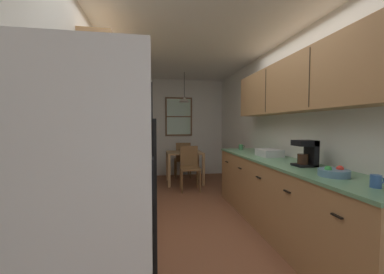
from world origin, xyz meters
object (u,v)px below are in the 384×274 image
Objects in this scene: dining_chair_near at (190,166)px; table_serving_bowl at (184,150)px; dish_rack at (269,153)px; fruit_bowl at (334,172)px; refrigerator at (94,202)px; coffee_maker at (307,153)px; stove_range at (109,221)px; dining_chair_far at (183,158)px; trash_bin at (147,176)px; mug_by_coffeemaker at (376,181)px; microwave_over_range at (93,87)px; mug_spare at (241,147)px; dining_table at (184,158)px; storage_canister at (114,158)px.

table_serving_bowl is (-0.03, 0.65, 0.25)m from dining_chair_near.
dish_rack reaches higher than dining_chair_near.
refrigerator is at bearing -171.34° from fruit_bowl.
refrigerator is 1.92m from fruit_bowl.
coffee_maker is at bearing -73.98° from table_serving_bowl.
stove_range is 2.12m from coffee_maker.
fruit_bowl is 0.74× the size of dish_rack.
dining_chair_far is at bearing 107.15° from dish_rack.
dining_chair_near is 1.29× the size of trash_bin.
coffee_maker reaches higher than mug_by_coffeemaker.
mug_by_coffeemaker is (-0.08, -0.87, -0.10)m from coffee_maker.
microwave_over_range is 5.28× the size of mug_spare.
table_serving_bowl is (-0.03, -0.46, 0.25)m from dining_chair_far.
refrigerator is at bearing -108.70° from dining_chair_near.
stove_range is 3.24× the size of dish_rack.
dining_table is at bearing -90.65° from table_serving_bowl.
dining_chair_near is at bearing 61.58° from storage_canister.
dining_chair_far is 0.53m from table_serving_bowl.
coffee_maker is 1.77m from mug_spare.
mug_spare is at bearing -56.79° from dining_table.
stove_range is 1.21m from microwave_over_range.
stove_range is 1.84× the size of microwave_over_range.
dining_chair_far is 7.96× the size of mug_spare.
dining_table is 2.38× the size of dish_rack.
dining_table is 4.05m from mug_by_coffeemaker.
dining_chair_far is 3.21× the size of coffee_maker.
mug_by_coffeemaker is at bearing -21.04° from microwave_over_range.
mug_by_coffeemaker is 0.38m from fruit_bowl.
fruit_bowl is (-0.04, -2.26, -0.01)m from mug_spare.
coffee_maker is at bearing 2.00° from microwave_over_range.
table_serving_bowl is at bearing -93.81° from dining_chair_far.
storage_canister is at bearing 90.74° from stove_range.
refrigerator is 15.47× the size of mug_spare.
dining_chair_near reaches higher than table_serving_bowl.
microwave_over_range is 4.10m from dining_chair_far.
microwave_over_range is 2.43m from dish_rack.
storage_canister is 2.44m from mug_spare.
microwave_over_range is 3.12m from dining_chair_near.
coffee_maker is at bearing 21.44° from refrigerator.
refrigerator is at bearing -141.24° from dish_rack.
microwave_over_range is 2.34m from mug_by_coffeemaker.
dish_rack is at bearing -72.85° from dining_chair_far.
dining_chair_far is at bearing 86.19° from table_serving_bowl.
microwave_over_range reaches higher than table_serving_bowl.
table_serving_bowl reaches higher than trash_bin.
refrigerator is 0.82m from stove_range.
refrigerator is 6.24× the size of coffee_maker.
storage_canister is at bearing 156.43° from fruit_bowl.
mug_by_coffeemaker is (1.91, -0.09, 0.07)m from refrigerator.
fruit_bowl is (-0.01, 0.38, -0.01)m from mug_by_coffeemaker.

